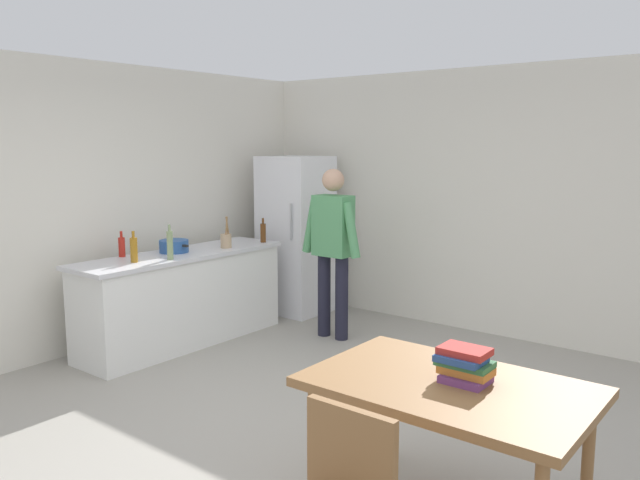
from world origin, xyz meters
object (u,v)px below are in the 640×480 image
(dining_table, at_px, (448,397))
(bottle_sauce_red, at_px, (122,247))
(person, at_px, (333,242))
(bottle_beer_brown, at_px, (263,232))
(book_stack, at_px, (465,365))
(bottle_vinegar_tall, at_px, (170,245))
(bottle_oil_amber, at_px, (134,249))
(refrigerator, at_px, (296,235))
(utensil_jar, at_px, (226,240))
(cooking_pot, at_px, (174,246))

(dining_table, xyz_separation_m, bottle_sauce_red, (-3.66, 0.62, 0.32))
(person, xyz_separation_m, bottle_beer_brown, (-0.87, -0.08, 0.03))
(book_stack, bearing_deg, bottle_beer_brown, 148.52)
(bottle_vinegar_tall, height_order, book_stack, bottle_vinegar_tall)
(person, bearing_deg, dining_table, -42.41)
(person, relative_size, bottle_oil_amber, 6.07)
(refrigerator, height_order, utensil_jar, refrigerator)
(refrigerator, distance_m, person, 1.10)
(bottle_oil_amber, relative_size, book_stack, 1.02)
(bottle_vinegar_tall, height_order, bottle_oil_amber, bottle_vinegar_tall)
(cooking_pot, relative_size, bottle_vinegar_tall, 1.25)
(refrigerator, distance_m, cooking_pot, 1.63)
(bottle_oil_amber, bearing_deg, bottle_beer_brown, 85.57)
(dining_table, distance_m, bottle_sauce_red, 3.72)
(bottle_sauce_red, relative_size, bottle_beer_brown, 0.92)
(person, bearing_deg, bottle_sauce_red, -130.58)
(person, relative_size, bottle_beer_brown, 6.54)
(cooking_pot, relative_size, utensil_jar, 1.25)
(bottle_oil_amber, bearing_deg, refrigerator, 89.07)
(bottle_sauce_red, distance_m, bottle_vinegar_tall, 0.50)
(refrigerator, height_order, bottle_oil_amber, refrigerator)
(book_stack, bearing_deg, utensil_jar, 155.55)
(bottle_vinegar_tall, distance_m, bottle_oil_amber, 0.32)
(refrigerator, bearing_deg, bottle_oil_amber, -90.93)
(dining_table, xyz_separation_m, bottle_oil_amber, (-3.34, 0.52, 0.34))
(cooking_pot, xyz_separation_m, bottle_oil_amber, (0.14, -0.55, 0.06))
(bottle_sauce_red, relative_size, bottle_oil_amber, 0.86)
(dining_table, bearing_deg, cooking_pot, 162.77)
(dining_table, xyz_separation_m, book_stack, (0.05, 0.06, 0.16))
(refrigerator, relative_size, bottle_beer_brown, 6.92)
(bottle_beer_brown, height_order, bottle_vinegar_tall, bottle_vinegar_tall)
(bottle_oil_amber, bearing_deg, bottle_vinegar_tall, 63.16)
(bottle_beer_brown, height_order, book_stack, bottle_beer_brown)
(book_stack, bearing_deg, refrigerator, 141.81)
(person, relative_size, bottle_vinegar_tall, 5.31)
(person, height_order, bottle_beer_brown, person)
(person, bearing_deg, bottle_beer_brown, -174.56)
(person, relative_size, book_stack, 6.19)
(cooking_pot, relative_size, bottle_beer_brown, 1.54)
(refrigerator, height_order, bottle_sauce_red, refrigerator)
(utensil_jar, distance_m, book_stack, 3.65)
(refrigerator, height_order, bottle_beer_brown, refrigerator)
(cooking_pot, xyz_separation_m, bottle_beer_brown, (0.26, 0.99, 0.05))
(refrigerator, distance_m, bottle_vinegar_tall, 1.90)
(utensil_jar, bearing_deg, dining_table, -25.69)
(utensil_jar, bearing_deg, bottle_oil_amber, -93.82)
(bottle_sauce_red, bearing_deg, refrigerator, 80.25)
(cooking_pot, relative_size, book_stack, 1.46)
(refrigerator, bearing_deg, utensil_jar, -88.25)
(person, bearing_deg, book_stack, -40.94)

